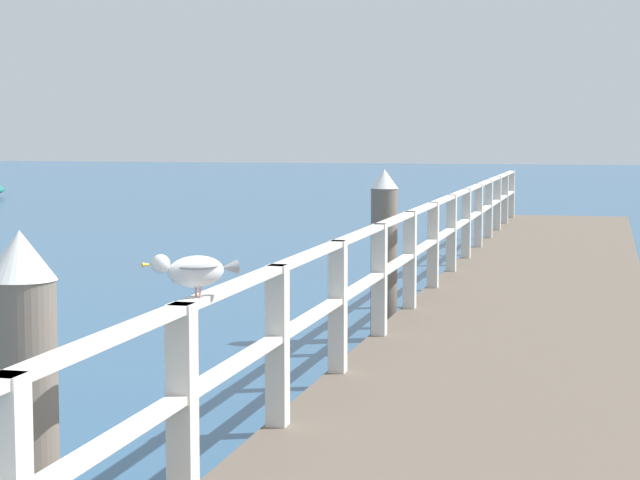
# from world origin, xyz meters

# --- Properties ---
(pier_deck) EXTENTS (2.42, 23.77, 0.45)m
(pier_deck) POSITION_xyz_m (0.00, 11.89, 0.22)
(pier_deck) COLOR brown
(pier_deck) RESTS_ON ground_plane
(pier_railing) EXTENTS (0.12, 22.29, 0.96)m
(pier_railing) POSITION_xyz_m (-1.13, 11.89, 1.05)
(pier_railing) COLOR beige
(pier_railing) RESTS_ON pier_deck
(dock_piling_near) EXTENTS (0.29, 0.29, 1.80)m
(dock_piling_near) POSITION_xyz_m (-1.51, 3.19, 0.91)
(dock_piling_near) COLOR #6B6056
(dock_piling_near) RESTS_ON ground_plane
(dock_piling_far) EXTENTS (0.29, 0.29, 1.80)m
(dock_piling_far) POSITION_xyz_m (-1.51, 10.94, 0.91)
(dock_piling_far) COLOR #6B6056
(dock_piling_far) RESTS_ON ground_plane
(seagull_foreground) EXTENTS (0.38, 0.35, 0.21)m
(seagull_foreground) POSITION_xyz_m (-1.13, 4.16, 1.54)
(seagull_foreground) COLOR white
(seagull_foreground) RESTS_ON pier_railing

